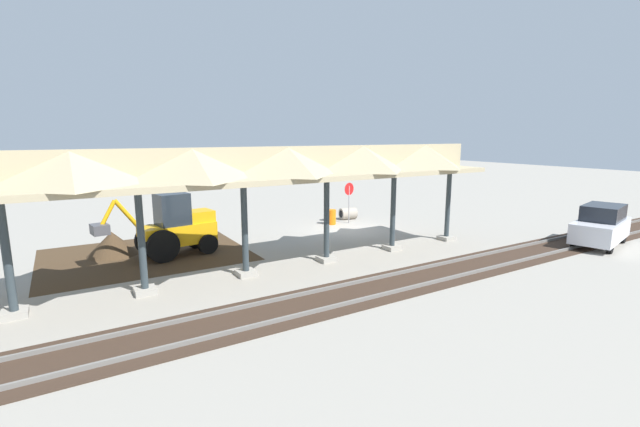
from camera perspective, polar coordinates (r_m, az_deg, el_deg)
name	(u,v)px	position (r m, az deg, el deg)	size (l,w,h in m)	color
ground_plane	(346,229)	(24.58, 3.47, -2.11)	(120.00, 120.00, 0.00)	gray
dirt_work_zone	(146,255)	(20.92, -22.14, -5.10)	(8.55, 7.00, 0.01)	#42301E
platform_canopy	(243,167)	(16.05, -10.27, 6.14)	(23.13, 3.20, 4.90)	#9E998E
rail_tracks	(465,267)	(18.48, 18.79, -6.80)	(60.00, 2.58, 0.15)	slate
stop_sign	(349,194)	(26.04, 3.90, 2.61)	(0.75, 0.18, 2.49)	gray
backhoe	(175,228)	(20.06, -18.81, -1.80)	(5.15, 2.12, 2.82)	orange
dirt_mound	(113,255)	(21.53, -25.84, -4.97)	(4.37, 4.37, 2.13)	#42301E
concrete_pipe	(348,214)	(27.46, 3.76, 0.00)	(1.11, 0.88, 0.74)	#9E9384
distant_parked_car	(601,225)	(24.97, 33.37, -1.33)	(4.49, 2.69, 1.98)	silver
traffic_barrel	(331,217)	(25.81, 1.51, -0.47)	(0.56, 0.56, 0.90)	orange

